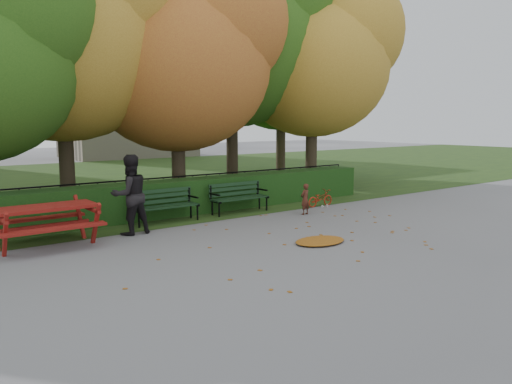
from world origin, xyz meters
TOP-DOWN VIEW (x-y plane):
  - ground at (0.00, 0.00)m, footprint 90.00×90.00m
  - grass_strip at (0.00, 14.00)m, footprint 90.00×90.00m
  - building_right at (8.00, 28.00)m, footprint 9.00×6.00m
  - hedge at (0.00, 4.50)m, footprint 13.00×0.90m
  - iron_fence at (0.00, 5.30)m, footprint 14.00×0.04m
  - tree_b at (-2.44, 6.75)m, footprint 6.72×6.40m
  - tree_c at (0.83, 5.96)m, footprint 6.30×6.00m
  - tree_d at (3.88, 7.23)m, footprint 7.14×6.80m
  - tree_e at (6.52, 5.77)m, footprint 6.09×5.80m
  - tree_g at (8.33, 9.76)m, footprint 6.30×6.00m
  - bench_left at (-1.30, 3.70)m, footprint 1.80×0.57m
  - bench_right at (1.10, 3.70)m, footprint 1.80×0.57m
  - picnic_table at (-4.51, 2.87)m, footprint 2.09×1.69m
  - leaf_pile at (0.42, -0.43)m, footprint 1.35×1.03m
  - leaf_scatter at (0.00, 0.30)m, footprint 9.00×5.70m
  - child at (2.46, 2.28)m, footprint 0.36×0.26m
  - adult at (-2.58, 2.90)m, footprint 0.97×0.78m
  - bicycle at (3.78, 3.00)m, footprint 1.01×0.36m

SIDE VIEW (x-z plane):
  - ground at x=0.00m, z-range 0.00..0.00m
  - grass_strip at x=0.00m, z-range 0.01..0.01m
  - leaf_scatter at x=0.00m, z-range 0.00..0.01m
  - leaf_pile at x=0.42m, z-range 0.00..0.09m
  - bicycle at x=3.78m, z-range 0.00..0.53m
  - child at x=2.46m, z-range 0.00..0.90m
  - hedge at x=0.00m, z-range 0.00..1.00m
  - bench_left at x=-1.30m, z-range 0.08..0.96m
  - bench_right at x=1.10m, z-range 0.08..0.96m
  - iron_fence at x=0.00m, z-range 0.03..1.05m
  - picnic_table at x=-4.51m, z-range 0.19..1.19m
  - adult at x=-2.58m, z-range 0.00..1.90m
  - tree_c at x=0.83m, z-range 0.82..8.82m
  - tree_e at x=6.52m, z-range 1.01..9.16m
  - tree_g at x=8.33m, z-range 1.10..9.65m
  - tree_b at x=-2.44m, z-range 1.01..9.80m
  - tree_d at x=3.88m, z-range 1.19..10.77m
  - building_right at x=8.00m, z-range 0.00..12.00m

